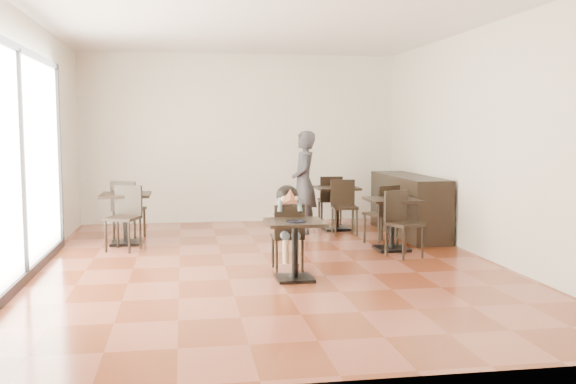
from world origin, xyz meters
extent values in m
cube|color=brown|center=(0.00, 0.00, 0.00)|extent=(6.00, 8.00, 0.01)
cube|color=white|center=(0.00, 0.00, 3.20)|extent=(6.00, 8.00, 0.01)
cube|color=beige|center=(0.00, 4.00, 1.60)|extent=(6.00, 0.01, 3.20)
cube|color=beige|center=(0.00, -4.00, 1.60)|extent=(6.00, 0.01, 3.20)
cube|color=beige|center=(-3.00, 0.00, 1.60)|extent=(0.01, 8.00, 3.20)
cube|color=beige|center=(3.00, 0.00, 1.60)|extent=(0.01, 8.00, 3.20)
cube|color=white|center=(-2.97, -0.50, 1.40)|extent=(0.04, 4.50, 2.60)
cylinder|color=black|center=(0.19, -1.02, 0.72)|extent=(0.24, 0.24, 0.01)
imported|color=#36353A|center=(0.92, 2.39, 0.87)|extent=(0.47, 0.67, 1.75)
cube|color=black|center=(2.65, 2.00, 0.50)|extent=(0.60, 2.40, 1.00)
camera|label=1|loc=(-1.10, -8.29, 1.79)|focal=40.00mm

